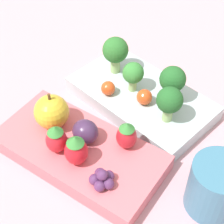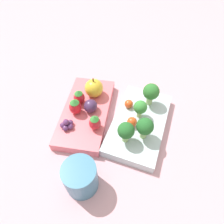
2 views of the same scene
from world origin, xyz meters
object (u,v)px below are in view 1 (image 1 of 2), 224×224
(bento_box_fruit, at_px, (79,151))
(apple, at_px, (52,112))
(bento_box_savoury, at_px, (141,98))
(broccoli_floret_1, at_px, (170,101))
(cherry_tomato_0, at_px, (144,97))
(broccoli_floret_2, at_px, (172,80))
(broccoli_floret_3, at_px, (133,74))
(strawberry_0, at_px, (127,135))
(broccoli_floret_0, at_px, (115,51))
(plum, at_px, (87,132))
(grape_cluster, at_px, (102,179))
(cherry_tomato_1, at_px, (108,88))
(strawberry_2, at_px, (76,150))
(drinking_cup, at_px, (216,187))
(strawberry_1, at_px, (56,139))

(bento_box_fruit, distance_m, apple, 0.07)
(bento_box_savoury, distance_m, broccoli_floret_1, 0.08)
(bento_box_savoury, height_order, cherry_tomato_0, cherry_tomato_0)
(broccoli_floret_2, relative_size, cherry_tomato_0, 2.50)
(broccoli_floret_1, bearing_deg, bento_box_savoury, 157.68)
(broccoli_floret_3, xyz_separation_m, cherry_tomato_0, (0.03, -0.01, -0.02))
(apple, xyz_separation_m, strawberry_0, (0.10, 0.03, -0.00))
(broccoli_floret_0, xyz_separation_m, plum, (0.06, -0.14, -0.02))
(bento_box_fruit, bearing_deg, grape_cluster, -23.27)
(cherry_tomato_1, height_order, strawberry_2, strawberry_2)
(bento_box_fruit, distance_m, strawberry_2, 0.04)
(bento_box_savoury, relative_size, broccoli_floret_1, 4.11)
(cherry_tomato_0, bearing_deg, strawberry_0, -72.14)
(strawberry_0, height_order, drinking_cup, drinking_cup)
(bento_box_savoury, xyz_separation_m, strawberry_1, (-0.03, -0.16, 0.03))
(bento_box_savoury, relative_size, cherry_tomato_1, 10.69)
(apple, xyz_separation_m, strawberry_1, (0.04, -0.03, -0.00))
(bento_box_fruit, bearing_deg, plum, 75.39)
(bento_box_fruit, xyz_separation_m, cherry_tomato_0, (0.02, 0.12, 0.02))
(cherry_tomato_0, relative_size, apple, 0.41)
(broccoli_floret_2, distance_m, apple, 0.18)
(broccoli_floret_3, xyz_separation_m, strawberry_0, (0.06, -0.10, -0.01))
(cherry_tomato_0, distance_m, grape_cluster, 0.15)
(cherry_tomato_0, height_order, strawberry_2, strawberry_2)
(apple, bearing_deg, drinking_cup, 8.79)
(broccoli_floret_3, relative_size, drinking_cup, 0.68)
(broccoli_floret_2, bearing_deg, cherry_tomato_0, -131.33)
(broccoli_floret_1, xyz_separation_m, apple, (-0.12, -0.11, -0.01))
(broccoli_floret_0, bearing_deg, cherry_tomato_0, -23.08)
(apple, bearing_deg, broccoli_floret_0, 90.53)
(broccoli_floret_0, height_order, cherry_tomato_0, broccoli_floret_0)
(broccoli_floret_2, xyz_separation_m, grape_cluster, (0.01, -0.18, -0.03))
(grape_cluster, bearing_deg, plum, 145.06)
(apple, height_order, grape_cluster, apple)
(strawberry_2, xyz_separation_m, grape_cluster, (0.05, -0.01, -0.01))
(cherry_tomato_0, distance_m, cherry_tomato_1, 0.06)
(bento_box_fruit, height_order, drinking_cup, drinking_cup)
(plum, bearing_deg, broccoli_floret_0, 112.39)
(bento_box_fruit, relative_size, cherry_tomato_1, 10.74)
(plum, distance_m, drinking_cup, 0.18)
(apple, distance_m, drinking_cup, 0.23)
(broccoli_floret_2, height_order, strawberry_0, broccoli_floret_2)
(bento_box_savoury, relative_size, cherry_tomato_0, 9.91)
(bento_box_fruit, height_order, strawberry_0, strawberry_0)
(broccoli_floret_0, relative_size, strawberry_1, 1.44)
(strawberry_0, xyz_separation_m, strawberry_2, (-0.04, -0.06, 0.00))
(bento_box_savoury, bearing_deg, plum, -92.23)
(bento_box_savoury, height_order, grape_cluster, grape_cluster)
(bento_box_savoury, relative_size, strawberry_1, 5.37)
(broccoli_floret_0, distance_m, apple, 0.15)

